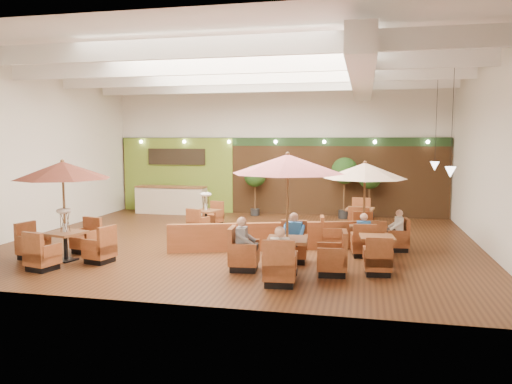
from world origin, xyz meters
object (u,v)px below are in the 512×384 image
(table_5, at_px, (360,220))
(topiary_2, at_px, (370,179))
(topiary_0, at_px, (255,178))
(table_2, at_px, (364,189))
(diner_4, at_px, (397,225))
(table_1, at_px, (287,192))
(table_4, at_px, (377,251))
(diner_3, at_px, (364,230))
(topiary_1, at_px, (345,173))
(diner_1, at_px, (293,233))
(service_counter, at_px, (171,200))
(table_3, at_px, (206,216))
(table_0, at_px, (64,193))
(booth_divider, at_px, (270,237))
(diner_2, at_px, (244,239))
(diner_0, at_px, (280,250))

(table_5, distance_m, topiary_2, 2.99)
(topiary_0, bearing_deg, table_2, -51.77)
(table_2, xyz_separation_m, diner_4, (0.93, 0.00, -1.01))
(table_1, distance_m, table_4, 2.87)
(topiary_2, height_order, diner_3, topiary_2)
(topiary_1, bearing_deg, diner_1, -97.41)
(service_counter, relative_size, table_2, 1.18)
(table_5, distance_m, diner_4, 3.09)
(topiary_2, bearing_deg, diner_4, -82.63)
(table_3, bearing_deg, diner_3, -10.86)
(table_1, distance_m, topiary_2, 8.81)
(topiary_2, distance_m, diner_4, 5.71)
(topiary_1, distance_m, topiary_2, 1.01)
(topiary_1, height_order, diner_4, topiary_1)
(table_0, xyz_separation_m, table_5, (7.43, 5.92, -1.40))
(booth_divider, bearing_deg, diner_2, -113.65)
(table_2, bearing_deg, topiary_0, 121.53)
(table_5, relative_size, topiary_2, 1.30)
(diner_2, bearing_deg, diner_1, 130.04)
(topiary_1, relative_size, diner_2, 2.91)
(table_5, xyz_separation_m, topiary_0, (-4.29, 2.72, 1.18))
(topiary_1, xyz_separation_m, topiary_2, (0.98, -0.00, -0.24))
(table_1, relative_size, table_4, 1.13)
(diner_1, bearing_deg, table_3, -42.87)
(topiary_2, bearing_deg, table_2, -92.08)
(service_counter, relative_size, diner_0, 3.58)
(table_5, distance_m, diner_3, 3.83)
(diner_0, bearing_deg, topiary_1, 72.15)
(service_counter, height_order, table_5, service_counter)
(topiary_0, distance_m, diner_4, 7.79)
(table_2, bearing_deg, diner_0, -120.28)
(table_5, relative_size, diner_3, 3.77)
(table_4, bearing_deg, table_0, -175.67)
(table_1, bearing_deg, table_0, 175.60)
(table_2, relative_size, topiary_1, 1.04)
(table_1, bearing_deg, topiary_2, 72.14)
(topiary_2, bearing_deg, table_4, -89.01)
(service_counter, height_order, diner_2, diner_2)
(diner_4, bearing_deg, diner_3, 130.90)
(diner_0, height_order, diner_3, diner_0)
(table_2, distance_m, table_5, 3.19)
(table_4, relative_size, topiary_2, 1.19)
(diner_1, bearing_deg, table_0, 15.70)
(booth_divider, bearing_deg, diner_0, -94.14)
(table_2, bearing_deg, service_counter, 139.35)
(table_1, relative_size, diner_0, 3.41)
(service_counter, bearing_deg, diner_1, -49.45)
(table_3, relative_size, table_4, 0.98)
(table_2, xyz_separation_m, topiary_0, (-4.42, 5.60, -0.17))
(service_counter, relative_size, table_0, 1.11)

